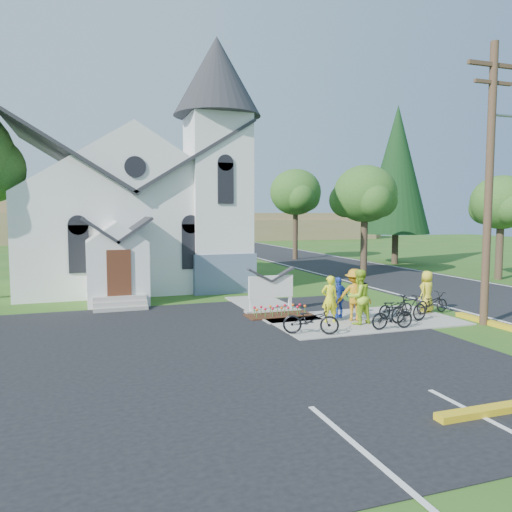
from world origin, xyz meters
name	(u,v)px	position (x,y,z in m)	size (l,w,h in m)	color
ground	(334,327)	(0.00, 0.00, 0.00)	(120.00, 120.00, 0.00)	#2D5A19
parking_lot	(141,361)	(-7.00, -2.00, 0.01)	(20.00, 16.00, 0.02)	black
road	(359,270)	(10.00, 15.00, 0.01)	(8.00, 90.00, 0.02)	black
sidewalk	(363,320)	(1.50, 0.50, 0.03)	(7.00, 4.00, 0.05)	#9F9A90
church	(138,191)	(-5.48, 12.48, 5.25)	(12.35, 12.00, 13.00)	white
church_sign	(271,287)	(-1.20, 3.20, 1.03)	(2.20, 0.40, 1.70)	#9F9A90
flower_bed	(279,315)	(-1.20, 2.30, 0.04)	(2.60, 1.10, 0.07)	#391F0F
utility_pole	(491,175)	(5.36, -1.50, 5.40)	(3.45, 0.28, 10.00)	#442F22
tree_road_near	(365,194)	(8.50, 12.00, 5.21)	(4.00, 4.00, 7.05)	#3C2E20
tree_road_mid	(296,193)	(9.00, 24.00, 5.78)	(4.40, 4.40, 7.80)	#3C2E20
tree_road_far	(501,203)	(15.50, 8.00, 4.63)	(3.60, 3.60, 6.30)	#3C2E20
conifer	(397,170)	(15.00, 18.00, 7.39)	(5.20, 5.20, 12.40)	#3C2E20
distant_hills	(169,226)	(3.36, 56.33, 2.17)	(61.00, 10.00, 5.60)	olive
cyclist_0	(330,299)	(0.09, 0.52, 0.91)	(0.63, 0.41, 1.72)	yellow
bike_0	(311,320)	(-1.35, -0.92, 0.54)	(0.65, 1.85, 0.97)	black
cyclist_1	(359,297)	(0.95, -0.08, 1.04)	(0.96, 0.75, 1.98)	#ADDA28
bike_1	(392,316)	(1.61, -1.20, 0.53)	(0.45, 1.58, 0.95)	black
cyclist_2	(339,297)	(0.76, 1.08, 0.84)	(0.92, 0.38, 1.58)	blue
bike_2	(396,307)	(2.85, 0.39, 0.47)	(0.55, 1.58, 0.83)	black
cyclist_3	(354,295)	(1.10, 0.48, 1.02)	(1.25, 0.72, 1.94)	orange
bike_3	(409,309)	(2.81, -0.48, 0.56)	(0.48, 1.70, 1.02)	black
cyclist_4	(427,291)	(4.70, 0.93, 0.89)	(0.82, 0.53, 1.68)	yellow
bike_4	(432,303)	(4.70, 0.60, 0.48)	(0.57, 1.62, 0.85)	black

